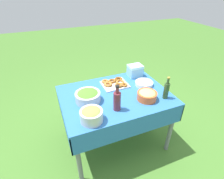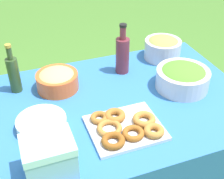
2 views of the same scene
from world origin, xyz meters
name	(u,v)px [view 1 (image 1 of 2)]	position (x,y,z in m)	size (l,w,h in m)	color
ground_plane	(115,139)	(0.00, 0.00, 0.00)	(14.00, 14.00, 0.00)	#477A2D
picnic_table	(115,101)	(0.00, 0.00, 0.67)	(1.27, 0.93, 0.77)	#2D6BB2
salad_bowl	(88,96)	(0.33, 0.00, 0.84)	(0.28, 0.28, 0.13)	silver
pasta_bowl	(147,95)	(-0.29, 0.22, 0.83)	(0.22, 0.22, 0.11)	#E05B28
donut_platter	(115,83)	(-0.08, -0.21, 0.79)	(0.33, 0.29, 0.05)	silver
plate_stack	(144,83)	(-0.43, -0.06, 0.80)	(0.23, 0.23, 0.05)	white
olive_oil_bottle	(166,90)	(-0.50, 0.28, 0.88)	(0.06, 0.06, 0.27)	#2D4723
wine_bottle	(117,100)	(0.09, 0.26, 0.89)	(0.08, 0.08, 0.29)	maroon
olive_bowl	(91,115)	(0.39, 0.33, 0.85)	(0.22, 0.22, 0.14)	silver
cooler_box	(135,71)	(-0.44, -0.33, 0.85)	(0.19, 0.15, 0.16)	#8CC6E5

